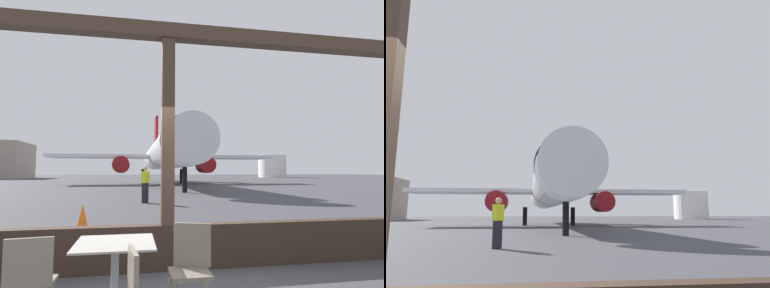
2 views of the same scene
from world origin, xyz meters
The scene contains 9 objects.
ground_plane centered at (0.00, 40.00, 0.00)m, with size 220.00×220.00×0.00m, color #424247.
window_frame centered at (0.00, 0.00, 1.34)m, with size 8.74×0.24×3.87m.
dining_table centered at (-0.70, -1.56, 0.45)m, with size 0.79×0.79×0.77m.
cafe_chair_window_left centered at (-1.43, -1.80, 0.54)m, with size 0.43×0.43×0.91m.
cafe_chair_aisle_left centered at (0.08, -1.64, 0.56)m, with size 0.48×0.48×0.94m.
airplane centered at (3.08, 31.51, 3.56)m, with size 26.46×35.46×10.34m.
ground_crew_worker centered at (0.04, 10.41, 0.90)m, with size 0.40×0.56×1.74m.
traffic_cone centered at (-1.80, 3.69, 0.31)m, with size 0.36×0.36×0.66m.
fuel_storage_tank centered at (34.85, 71.94, 2.82)m, with size 7.08×7.08×5.64m, color white.
Camera 1 is at (-0.53, -4.96, 1.49)m, focal length 29.65 mm.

